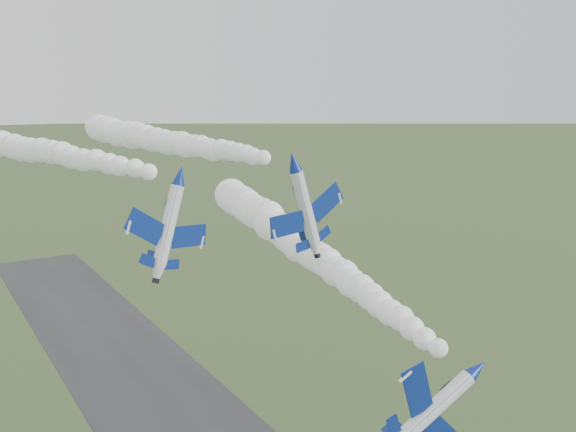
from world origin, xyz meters
The scene contains 5 objects.
jet_lead centered at (6.22, -11.21, 28.72)m, with size 5.23×11.86×8.47m.
smoke_trail_jet_lead centered at (11.04, 23.29, 31.39)m, with size 5.69×64.79×5.69m, color white, non-canonical shape.
jet_pair_left centered at (-9.56, 14.04, 43.30)m, with size 9.66×11.85×3.93m.
jet_pair_right centered at (3.83, 14.09, 43.91)m, with size 10.64×13.22×4.24m.
smoke_trail_jet_pair_right centered at (-0.05, 43.14, 44.40)m, with size 4.53×51.43×4.53m, color white, non-canonical shape.
Camera 1 is at (-33.50, -45.67, 51.68)m, focal length 40.00 mm.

